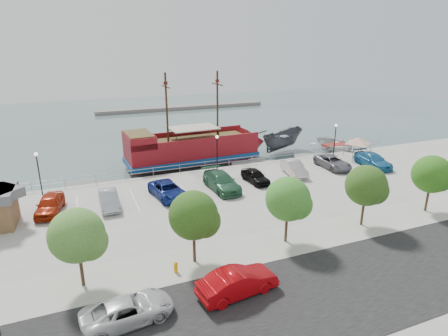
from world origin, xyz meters
name	(u,v)px	position (x,y,z in m)	size (l,w,h in m)	color
ground	(241,201)	(0.00, 0.00, -1.00)	(160.00, 160.00, 0.00)	#445857
street	(351,284)	(0.00, -16.00, 0.01)	(100.00, 8.00, 0.04)	black
sidewalk	(297,239)	(0.00, -10.00, 0.01)	(100.00, 4.00, 0.05)	#A9A294
seawall_railing	(213,164)	(0.00, 7.80, 0.53)	(50.00, 0.06, 1.00)	gray
far_shore	(183,108)	(10.00, 55.00, -0.60)	(40.00, 3.00, 0.80)	slate
pirate_ship	(202,148)	(0.55, 13.26, 1.04)	(19.45, 6.33, 12.17)	maroon
patrol_boat	(282,142)	(13.01, 14.20, 0.46)	(2.83, 7.53, 2.91)	#3E4147
speedboat	(336,147)	(19.93, 10.85, -0.18)	(5.65, 7.90, 1.64)	silver
dock_west	(101,186)	(-12.51, 9.20, -0.79)	(7.22, 2.06, 0.41)	slate
dock_mid	(262,164)	(7.18, 9.20, -0.78)	(7.77, 2.22, 0.44)	gray
dock_east	(321,157)	(16.10, 9.20, -0.80)	(7.03, 2.01, 0.40)	gray
canopy_tent	(358,137)	(18.28, 4.88, 2.72)	(4.45, 4.45, 3.13)	slate
street_van	(128,310)	(-12.93, -14.07, 0.67)	(2.22, 4.81, 1.34)	silver
street_sedan	(238,282)	(-6.73, -14.20, 0.79)	(1.68, 4.80, 1.58)	#AC070C
fire_hydrant	(176,267)	(-9.51, -10.80, 0.42)	(0.27, 0.27, 0.77)	orange
lamp_post_left	(38,166)	(-18.00, 6.50, 2.94)	(0.36, 0.36, 4.28)	black
lamp_post_mid	(217,147)	(0.00, 6.50, 2.94)	(0.36, 0.36, 4.28)	black
lamp_post_right	(335,134)	(16.00, 6.50, 2.94)	(0.36, 0.36, 4.28)	black
tree_b	(80,237)	(-14.85, -10.07, 3.30)	(3.30, 3.20, 5.00)	#473321
tree_c	(196,217)	(-7.85, -10.07, 3.30)	(3.30, 3.20, 5.00)	#473321
tree_d	(290,200)	(-0.85, -10.07, 3.30)	(3.30, 3.20, 5.00)	#473321
tree_e	(368,187)	(6.15, -10.07, 3.30)	(3.30, 3.20, 5.00)	#473321
tree_f	(434,175)	(13.15, -10.07, 3.30)	(3.30, 3.20, 5.00)	#473321
parked_car_a	(50,204)	(-17.14, 1.91, 0.79)	(1.86, 4.62, 1.58)	#A12109
parked_car_b	(109,199)	(-12.35, 1.28, 0.75)	(1.58, 4.54, 1.50)	#A8ABB3
parked_car_c	(168,190)	(-6.95, 1.38, 0.73)	(2.41, 5.23, 1.45)	navy
parked_car_d	(221,182)	(-1.51, 1.40, 0.83)	(2.34, 5.75, 1.67)	#2B5D3E
parked_car_e	(255,176)	(2.50, 1.92, 0.70)	(1.65, 4.09, 1.39)	black
parked_car_f	(294,168)	(7.53, 2.46, 0.77)	(1.62, 4.66, 1.53)	beige
parked_car_g	(333,162)	(13.01, 2.79, 0.71)	(2.37, 5.14, 1.43)	slate
parked_car_h	(373,160)	(17.73, 1.45, 0.78)	(2.20, 5.40, 1.57)	#1F6596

